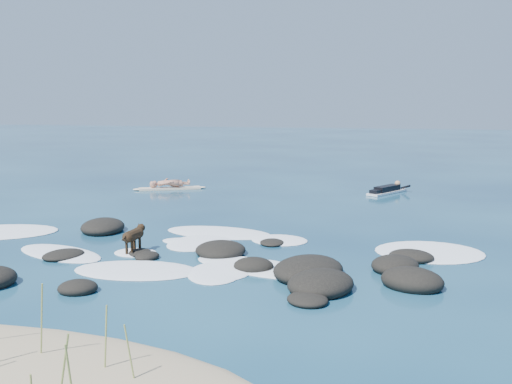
% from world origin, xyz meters
% --- Properties ---
extents(ground, '(160.00, 160.00, 0.00)m').
position_xyz_m(ground, '(0.00, 0.00, 0.00)').
color(ground, '#0A2642').
rests_on(ground, ground).
extents(dune_grass, '(3.37, 1.86, 1.19)m').
position_xyz_m(dune_grass, '(0.54, -7.94, 0.61)').
color(dune_grass, olive).
rests_on(dune_grass, ground).
extents(reef_rocks, '(12.45, 6.91, 0.54)m').
position_xyz_m(reef_rocks, '(1.18, -1.77, 0.12)').
color(reef_rocks, black).
rests_on(reef_rocks, ground).
extents(breaking_foam, '(15.87, 6.06, 0.12)m').
position_xyz_m(breaking_foam, '(-0.03, -0.30, 0.01)').
color(breaking_foam, white).
rests_on(breaking_foam, ground).
extents(standing_surfer_rig, '(2.99, 1.80, 1.84)m').
position_xyz_m(standing_surfer_rig, '(-4.87, 9.38, 0.73)').
color(standing_surfer_rig, beige).
rests_on(standing_surfer_rig, ground).
extents(paddling_surfer_rig, '(1.77, 2.50, 0.46)m').
position_xyz_m(paddling_surfer_rig, '(4.53, 10.82, 0.16)').
color(paddling_surfer_rig, white).
rests_on(paddling_surfer_rig, ground).
extents(dog, '(0.30, 1.15, 0.73)m').
position_xyz_m(dog, '(-1.18, -1.10, 0.48)').
color(dog, black).
rests_on(dog, ground).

